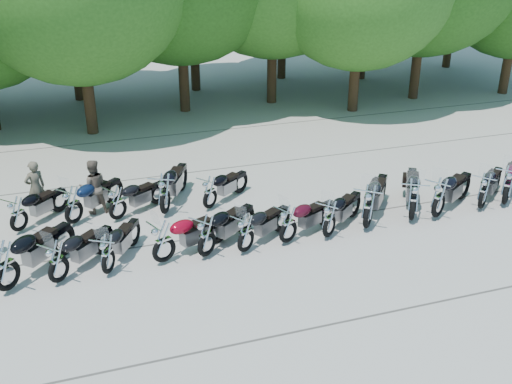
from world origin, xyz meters
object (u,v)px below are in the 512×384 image
object	(u,v)px
motorcycle_5	(206,235)
motorcycle_14	(18,213)
motorcycle_13	(508,184)
rider_0	(36,188)
motorcycle_7	(288,223)
motorcycle_12	(484,190)
motorcycle_10	(413,198)
motorcycle_11	(439,197)
motorcycle_2	(57,261)
motorcycle_9	(369,205)
motorcycle_3	(107,253)
rider_1	(93,187)
motorcycle_1	(5,265)
motorcycle_6	(246,232)
motorcycle_8	(330,218)
motorcycle_4	(163,241)
motorcycle_18	(210,191)
motorcycle_16	(117,202)
motorcycle_15	(73,204)
motorcycle_17	(165,193)

from	to	relation	value
motorcycle_5	motorcycle_14	distance (m)	5.26
motorcycle_13	rider_0	bearing A→B (deg)	31.97
motorcycle_7	motorcycle_12	xyz separation A→B (m)	(6.02, 0.13, 0.03)
motorcycle_10	motorcycle_11	distance (m)	0.77
motorcycle_2	motorcycle_7	distance (m)	5.63
motorcycle_2	motorcycle_9	xyz separation A→B (m)	(7.95, 0.18, 0.11)
motorcycle_5	motorcycle_11	world-z (taller)	motorcycle_11
motorcycle_3	rider_1	xyz separation A→B (m)	(-0.03, 3.52, 0.22)
motorcycle_1	motorcycle_6	size ratio (longest dim) A/B	1.19
motorcycle_8	motorcycle_10	xyz separation A→B (m)	(2.58, 0.19, 0.10)
motorcycle_8	motorcycle_12	world-z (taller)	motorcycle_12
motorcycle_4	motorcycle_10	bearing A→B (deg)	-111.51
motorcycle_5	rider_0	size ratio (longest dim) A/B	1.44
motorcycle_7	rider_0	distance (m)	7.24
motorcycle_1	motorcycle_18	xyz separation A→B (m)	(5.31, 2.69, -0.13)
motorcycle_12	motorcycle_14	distance (m)	12.87
motorcycle_13	motorcycle_18	xyz separation A→B (m)	(-8.25, 2.45, -0.12)
motorcycle_7	rider_1	xyz separation A→B (m)	(-4.55, 3.47, 0.19)
motorcycle_3	motorcycle_5	distance (m)	2.38
motorcycle_11	rider_1	distance (m)	9.65
motorcycle_6	motorcycle_18	world-z (taller)	motorcycle_6
motorcycle_8	motorcycle_6	bearing A→B (deg)	52.24
rider_0	motorcycle_12	bearing A→B (deg)	138.61
motorcycle_2	motorcycle_11	size ratio (longest dim) A/B	0.89
motorcycle_14	rider_1	size ratio (longest dim) A/B	1.29
motorcycle_1	motorcycle_5	xyz separation A→B (m)	(4.57, 0.08, -0.06)
motorcycle_5	rider_0	xyz separation A→B (m)	(-3.95, 3.93, 0.15)
motorcycle_3	motorcycle_18	distance (m)	4.09
motorcycle_8	motorcycle_12	size ratio (longest dim) A/B	0.96
motorcycle_4	motorcycle_11	world-z (taller)	motorcycle_11
motorcycle_2	motorcycle_13	xyz separation A→B (m)	(12.48, 0.24, 0.08)
motorcycle_16	motorcycle_18	distance (m)	2.59
motorcycle_5	motorcycle_6	size ratio (longest dim) A/B	1.08
motorcycle_15	motorcycle_7	bearing A→B (deg)	-161.83
motorcycle_11	motorcycle_10	bearing A→B (deg)	50.69
motorcycle_8	motorcycle_17	world-z (taller)	motorcycle_17
motorcycle_12	motorcycle_13	world-z (taller)	motorcycle_13
motorcycle_9	motorcycle_16	world-z (taller)	motorcycle_9
motorcycle_10	motorcycle_16	xyz separation A→B (m)	(-7.70, 2.57, -0.13)
motorcycle_2	motorcycle_13	distance (m)	12.48
motorcycle_6	motorcycle_17	bearing A→B (deg)	-5.02
motorcycle_2	motorcycle_12	size ratio (longest dim) A/B	0.96
motorcycle_4	motorcycle_6	world-z (taller)	motorcycle_4
motorcycle_17	motorcycle_16	bearing A→B (deg)	24.54
motorcycle_7	motorcycle_13	xyz separation A→B (m)	(6.85, 0.15, 0.09)
motorcycle_10	motorcycle_12	bearing A→B (deg)	-149.29
motorcycle_15	motorcycle_16	xyz separation A→B (m)	(1.16, -0.12, -0.06)
motorcycle_7	motorcycle_16	distance (m)	4.82
motorcycle_13	motorcycle_15	world-z (taller)	motorcycle_13
motorcycle_3	motorcycle_18	world-z (taller)	motorcycle_3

